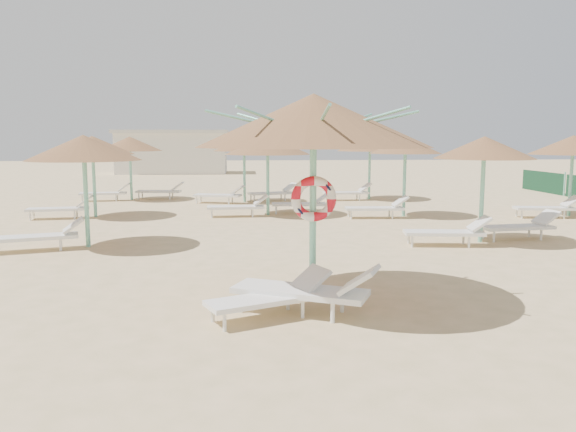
{
  "coord_description": "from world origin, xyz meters",
  "views": [
    {
      "loc": [
        -0.66,
        -8.45,
        2.6
      ],
      "look_at": [
        0.08,
        0.93,
        1.3
      ],
      "focal_mm": 35.0,
      "sensor_mm": 36.0,
      "label": 1
    }
  ],
  "objects": [
    {
      "name": "ground",
      "position": [
        0.0,
        0.0,
        0.0
      ],
      "size": [
        120.0,
        120.0,
        0.0
      ],
      "primitive_type": "plane",
      "color": "#E0BA88",
      "rests_on": "ground"
    },
    {
      "name": "main_palapa",
      "position": [
        0.43,
        0.32,
        2.87
      ],
      "size": [
        3.67,
        3.67,
        3.29
      ],
      "color": "#76CDB3",
      "rests_on": "ground"
    },
    {
      "name": "lounger_main_a",
      "position": [
        -0.25,
        -0.52,
        0.32
      ],
      "size": [
        1.91,
        1.25,
        0.67
      ],
      "rotation": [
        0.0,
        0.0,
        0.41
      ],
      "color": "white",
      "rests_on": "ground"
    },
    {
      "name": "lounger_main_b",
      "position": [
        0.29,
        -0.41,
        0.38
      ],
      "size": [
        2.24,
        1.49,
        0.79
      ],
      "rotation": [
        0.0,
        0.0,
        -0.43
      ],
      "color": "white",
      "rests_on": "ground"
    },
    {
      "name": "palapa_field",
      "position": [
        2.0,
        10.36,
        2.3
      ],
      "size": [
        20.59,
        13.93,
        2.72
      ],
      "color": "#76CDB3",
      "rests_on": "ground"
    },
    {
      "name": "service_hut",
      "position": [
        -6.0,
        35.0,
        1.64
      ],
      "size": [
        8.4,
        4.4,
        3.25
      ],
      "color": "silver",
      "rests_on": "ground"
    }
  ]
}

